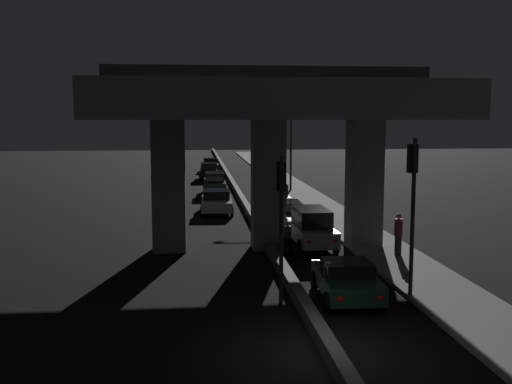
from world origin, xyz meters
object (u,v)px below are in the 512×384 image
(car_dark_green_second_oncoming, at_px, (215,183))
(motorcycle_blue_filtering_near, at_px, (328,285))
(car_silver_lead_oncoming, at_px, (217,201))
(car_black_third_oncoming, at_px, (209,171))
(car_silver_second, at_px, (311,227))
(car_grey_fourth_oncoming, at_px, (210,165))
(car_taxi_yellow_fourth, at_px, (274,194))
(pedestrian_on_sidewalk, at_px, (398,234))
(street_lamp, at_px, (288,132))
(car_grey_third, at_px, (286,213))
(traffic_light_right_of_median, at_px, (412,190))
(motorcycle_black_filtering_mid, at_px, (288,239))
(traffic_light_left_of_median, at_px, (281,203))

(car_dark_green_second_oncoming, relative_size, motorcycle_blue_filtering_near, 2.54)
(car_silver_lead_oncoming, relative_size, car_black_third_oncoming, 1.03)
(car_silver_second, xyz_separation_m, car_black_third_oncoming, (-4.09, 31.89, -0.10))
(car_grey_fourth_oncoming, bearing_deg, car_taxi_yellow_fourth, 6.22)
(pedestrian_on_sidewalk, bearing_deg, car_dark_green_second_oncoming, 107.43)
(car_silver_second, bearing_deg, car_grey_fourth_oncoming, 4.23)
(car_silver_second, relative_size, car_taxi_yellow_fourth, 0.97)
(street_lamp, distance_m, car_grey_third, 16.54)
(pedestrian_on_sidewalk, bearing_deg, traffic_light_right_of_median, -105.46)
(car_silver_second, xyz_separation_m, motorcycle_blue_filtering_near, (-1.12, -8.51, -0.35))
(car_black_third_oncoming, bearing_deg, car_dark_green_second_oncoming, 0.90)
(street_lamp, height_order, car_dark_green_second_oncoming, street_lamp)
(motorcycle_black_filtering_mid, bearing_deg, street_lamp, -13.34)
(car_silver_second, bearing_deg, car_silver_lead_oncoming, 19.72)
(street_lamp, relative_size, car_black_third_oncoming, 1.94)
(car_grey_fourth_oncoming, height_order, pedestrian_on_sidewalk, pedestrian_on_sidewalk)
(car_black_third_oncoming, height_order, pedestrian_on_sidewalk, pedestrian_on_sidewalk)
(car_dark_green_second_oncoming, bearing_deg, car_black_third_oncoming, -178.38)
(car_silver_lead_oncoming, bearing_deg, pedestrian_on_sidewalk, 30.54)
(car_grey_third, relative_size, car_taxi_yellow_fourth, 1.00)
(street_lamp, distance_m, pedestrian_on_sidewalk, 24.33)
(street_lamp, distance_m, car_silver_lead_oncoming, 13.06)
(car_black_third_oncoming, height_order, motorcycle_blue_filtering_near, car_black_third_oncoming)
(car_silver_second, distance_m, car_grey_fourth_oncoming, 40.98)
(motorcycle_black_filtering_mid, bearing_deg, motorcycle_blue_filtering_near, 176.77)
(car_black_third_oncoming, xyz_separation_m, motorcycle_black_filtering_mid, (2.80, -32.93, -0.23))
(traffic_light_left_of_median, height_order, traffic_light_right_of_median, traffic_light_right_of_median)
(car_silver_second, distance_m, motorcycle_blue_filtering_near, 8.59)
(car_taxi_yellow_fourth, distance_m, motorcycle_blue_filtering_near, 21.62)
(car_black_third_oncoming, height_order, motorcycle_black_filtering_mid, car_black_third_oncoming)
(pedestrian_on_sidewalk, bearing_deg, car_black_third_oncoming, 102.18)
(street_lamp, relative_size, car_grey_fourth_oncoming, 1.81)
(traffic_light_right_of_median, bearing_deg, car_grey_fourth_oncoming, 96.34)
(traffic_light_left_of_median, xyz_separation_m, motorcycle_blue_filtering_near, (1.53, -0.28, -2.71))
(street_lamp, height_order, motorcycle_blue_filtering_near, street_lamp)
(street_lamp, distance_m, motorcycle_black_filtering_mid, 23.19)
(traffic_light_right_of_median, distance_m, car_silver_second, 8.85)
(motorcycle_blue_filtering_near, bearing_deg, motorcycle_black_filtering_mid, 3.56)
(car_taxi_yellow_fourth, distance_m, car_grey_fourth_oncoming, 27.97)
(car_taxi_yellow_fourth, xyz_separation_m, car_grey_fourth_oncoming, (-3.65, 27.73, -0.11))
(motorcycle_black_filtering_mid, distance_m, pedestrian_on_sidewalk, 4.88)
(car_grey_third, relative_size, motorcycle_blue_filtering_near, 2.53)
(car_silver_second, xyz_separation_m, car_taxi_yellow_fourth, (-0.04, 13.08, -0.09))
(motorcycle_black_filtering_mid, bearing_deg, car_black_third_oncoming, 0.30)
(car_silver_second, relative_size, car_black_third_oncoming, 1.05)
(street_lamp, relative_size, car_dark_green_second_oncoming, 1.79)
(traffic_light_left_of_median, distance_m, car_grey_third, 14.32)
(traffic_light_left_of_median, relative_size, car_grey_third, 1.04)
(motorcycle_black_filtering_mid, bearing_deg, car_silver_second, -55.46)
(motorcycle_blue_filtering_near, bearing_deg, car_grey_third, -0.96)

